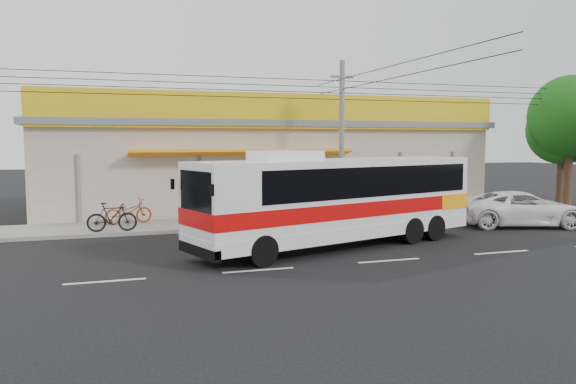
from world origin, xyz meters
name	(u,v)px	position (x,y,z in m)	size (l,w,h in m)	color
ground	(353,246)	(0.00, 0.00, 0.00)	(120.00, 120.00, 0.00)	black
sidewalk	(296,220)	(0.00, 6.00, 0.07)	(30.00, 3.20, 0.15)	slate
lane_markings	(389,261)	(0.00, -2.50, 0.00)	(50.00, 0.12, 0.01)	silver
storefront_building	(262,164)	(-0.01, 11.54, 2.30)	(22.60, 9.20, 5.70)	#A49784
coach_bus	(343,195)	(-0.39, -0.01, 1.74)	(10.73, 5.30, 3.25)	silver
motorbike_red	(128,211)	(-7.07, 6.56, 0.66)	(0.68, 1.94, 1.02)	maroon
motorbike_dark	(112,217)	(-7.73, 4.70, 0.70)	(0.51, 1.82, 1.10)	black
white_car	(522,209)	(8.50, 1.85, 0.73)	(2.41, 5.22, 1.45)	white
utility_pole	(342,89)	(1.88, 5.40, 5.76)	(34.00, 14.00, 6.98)	#5B5C59
tree_near	(574,119)	(14.40, 5.27, 4.61)	(4.11, 4.11, 6.82)	#312313
tree_far	(565,132)	(14.73, 6.16, 3.98)	(3.54, 3.54, 5.88)	#312313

